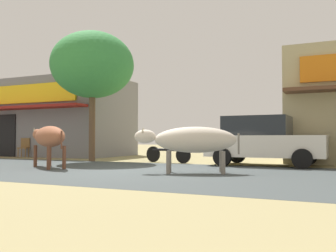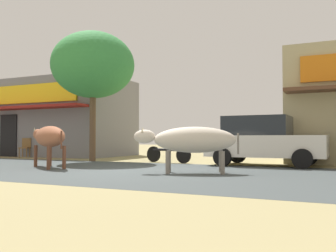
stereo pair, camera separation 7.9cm
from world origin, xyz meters
name	(u,v)px [view 1 (the left image)]	position (x,y,z in m)	size (l,w,h in m)	color
ground	(133,171)	(0.00, 0.00, 0.00)	(80.00, 80.00, 0.00)	#9B8E5F
asphalt_road	(133,171)	(0.00, 0.00, 0.00)	(72.00, 6.57, 0.00)	#3F4647
storefront_left_cafe	(52,119)	(-8.92, 6.72, 1.98)	(8.22, 5.13, 3.94)	slate
roadside_tree	(92,65)	(-3.74, 3.22, 3.83)	(3.30, 3.30, 5.16)	brown
parked_hatchback_car	(263,140)	(2.87, 3.68, 0.84)	(3.81, 2.05, 1.64)	silver
parked_motorcycle	(168,150)	(-0.61, 3.67, 0.47)	(1.95, 0.44, 1.05)	black
cow_near_brown	(49,137)	(-2.99, -0.03, 0.94)	(2.56, 1.80, 1.28)	#9F5D40
cow_far_dark	(193,140)	(1.71, 0.11, 0.86)	(2.66, 1.46, 1.21)	beige
cafe_chair_near_tree	(24,147)	(-8.54, 4.40, 0.51)	(0.57, 0.57, 0.92)	brown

